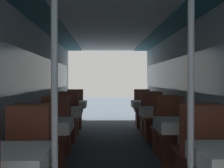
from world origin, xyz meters
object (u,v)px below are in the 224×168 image
at_px(chair_left_far_2, 67,126).
at_px(dining_table_right_3, 146,106).
at_px(dining_table_left_1, 46,129).
at_px(chair_right_near_1, 194,164).
at_px(chair_left_near_3, 70,122).
at_px(support_pole_right_0, 191,103).
at_px(support_pole_left_0, 55,103).
at_px(dining_table_left_3, 73,106).
at_px(dining_table_right_1, 182,128).
at_px(chair_right_near_2, 164,136).
at_px(chair_left_far_3, 75,116).
at_px(dining_table_left_0, 4,165).
at_px(chair_right_far_2, 153,126).
at_px(dining_table_left_2, 63,114).
at_px(chair_right_far_1, 172,143).
at_px(chair_left_near_1, 37,165).
at_px(chair_left_far_1, 53,144).
at_px(chair_right_far_3, 143,116).
at_px(chair_left_near_2, 59,137).
at_px(dining_table_right_2, 158,114).
at_px(chair_right_near_3, 149,122).

bearing_deg(chair_left_far_2, dining_table_right_3, -146.51).
height_order(dining_table_left_1, dining_table_right_3, same).
bearing_deg(dining_table_left_1, chair_right_near_1, -17.66).
height_order(chair_left_near_3, support_pole_right_0, support_pole_right_0).
distance_m(support_pole_left_0, dining_table_left_3, 5.22).
xyz_separation_m(dining_table_right_1, chair_right_near_1, (0.00, -0.56, -0.32)).
distance_m(dining_table_right_1, chair_right_near_2, 1.21).
relative_size(chair_right_near_1, dining_table_right_3, 1.36).
bearing_deg(chair_left_far_3, dining_table_left_0, 90.00).
xyz_separation_m(dining_table_left_1, support_pole_right_0, (1.39, -1.73, 0.46)).
height_order(dining_table_left_1, chair_right_near_2, chair_right_near_2).
bearing_deg(chair_right_far_2, dining_table_left_2, 17.66).
distance_m(chair_left_far_3, chair_right_near_2, 3.35).
relative_size(chair_right_far_1, chair_right_near_2, 1.00).
distance_m(chair_left_far_3, support_pole_right_0, 5.96).
bearing_deg(chair_left_far_2, dining_table_right_1, 127.60).
height_order(dining_table_left_0, chair_left_near_1, chair_left_near_1).
relative_size(support_pole_left_0, chair_right_far_2, 2.16).
distance_m(chair_left_far_1, chair_left_far_2, 1.73).
relative_size(dining_table_left_0, dining_table_left_1, 1.00).
bearing_deg(dining_table_left_1, support_pole_left_0, -77.79).
bearing_deg(chair_left_near_3, chair_right_far_1, -52.92).
height_order(chair_left_far_3, chair_right_far_3, same).
distance_m(dining_table_left_0, chair_left_far_3, 5.75).
bearing_deg(chair_right_far_2, dining_table_left_3, -33.49).
xyz_separation_m(chair_left_far_3, chair_right_far_1, (1.76, -3.45, 0.00)).
height_order(support_pole_left_0, chair_right_near_1, support_pole_left_0).
distance_m(chair_left_near_2, chair_right_far_2, 2.09).
xyz_separation_m(chair_left_far_1, dining_table_right_3, (1.76, 2.89, 0.32)).
bearing_deg(chair_left_far_2, chair_left_far_1, 90.00).
height_order(support_pole_left_0, dining_table_right_2, support_pole_left_0).
xyz_separation_m(dining_table_left_1, chair_right_near_1, (1.76, -0.56, -0.32)).
bearing_deg(chair_right_near_2, dining_table_right_2, 90.00).
height_order(chair_right_near_1, chair_right_near_3, same).
height_order(dining_table_left_1, dining_table_right_2, same).
bearing_deg(chair_right_near_1, chair_right_far_1, 90.00).
xyz_separation_m(dining_table_left_0, support_pole_right_0, (1.39, 0.00, 0.46)).
bearing_deg(dining_table_left_1, chair_left_near_1, -90.00).
distance_m(dining_table_right_2, chair_right_near_3, 1.21).
height_order(chair_left_far_1, chair_right_near_3, same).
bearing_deg(chair_left_near_1, chair_right_far_2, 58.26).
bearing_deg(chair_right_far_1, chair_left_near_1, 32.49).
bearing_deg(chair_right_near_3, chair_right_near_2, -90.00).
relative_size(dining_table_left_0, dining_table_left_2, 1.00).
xyz_separation_m(support_pole_right_0, dining_table_right_1, (0.37, 1.73, -0.46)).
distance_m(dining_table_left_3, dining_table_right_3, 1.76).
bearing_deg(chair_left_far_3, dining_table_left_2, 90.00).
xyz_separation_m(chair_left_far_1, chair_left_far_3, (0.00, 3.45, 0.00)).
bearing_deg(dining_table_right_1, dining_table_right_3, 90.00).
bearing_deg(chair_left_far_3, dining_table_right_1, 113.70).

